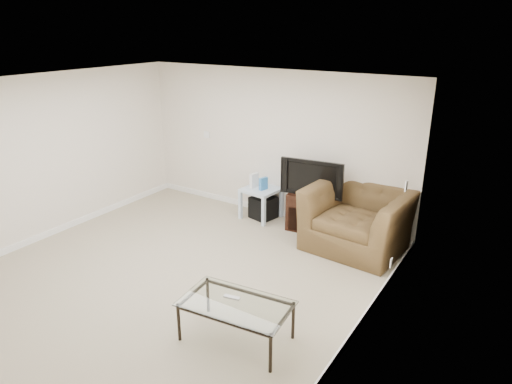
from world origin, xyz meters
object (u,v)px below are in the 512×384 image
Objects in this scene: television at (313,177)px; coffee_table at (236,321)px; tv_stand at (312,211)px; side_table at (261,203)px; recliner at (358,209)px; subwoofer at (263,207)px.

television is 3.06m from coffee_table.
tv_stand is 3.02m from coffee_table.
tv_stand is 0.95m from side_table.
side_table is 0.39× the size of recliner.
tv_stand is 0.93m from recliner.
television is (0.00, -0.03, 0.60)m from tv_stand.
television is 0.82× the size of coffee_table.
recliner is at bearing -20.43° from television.
subwoofer is 3.27m from coffee_table.
coffee_table is (-0.29, -2.74, -0.40)m from recliner.
television is 1.15m from side_table.
television reaches higher than side_table.
television is at bearing 171.32° from recliner.
coffee_table is (1.47, -2.93, 0.03)m from subwoofer.
tv_stand is at bearing 169.41° from recliner.
tv_stand is 0.52× the size of recliner.
side_table is at bearing 176.85° from tv_stand.
coffee_table is at bearing -63.38° from subwoofer.
television is 0.66× the size of recliner.
recliner is 1.24× the size of coffee_table.
coffee_table is at bearing -91.30° from recliner.
subwoofer is 0.26× the size of recliner.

